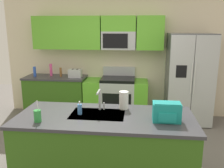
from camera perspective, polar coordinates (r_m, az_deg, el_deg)
ground_plane at (r=3.84m, az=-1.24°, el=-17.57°), size 9.00×9.00×0.00m
kitchen_wall_unit at (r=5.40m, az=0.10°, el=8.07°), size 5.20×0.43×2.60m
back_counter at (r=5.60m, az=-13.05°, el=-2.75°), size 1.35×0.63×0.90m
range_oven at (r=5.31m, az=0.99°, el=-3.36°), size 1.36×0.61×1.10m
refrigerator at (r=5.21m, az=17.74°, el=1.12°), size 0.90×0.76×1.85m
island_counter at (r=3.20m, az=-1.66°, el=-15.01°), size 2.21×0.95×0.90m
toaster at (r=5.29m, az=-8.74°, el=2.52°), size 0.28×0.16×0.18m
pepper_mill at (r=5.43m, az=-12.06°, el=2.77°), size 0.05×0.05×0.20m
bottle_blue at (r=5.59m, az=-17.86°, el=2.81°), size 0.06×0.06×0.22m
bottle_pink at (r=5.56m, az=-14.27°, el=3.27°), size 0.06×0.06×0.27m
sink_faucet at (r=3.15m, az=-2.94°, el=-3.37°), size 0.08×0.21×0.28m
drink_cup_green at (r=2.94m, az=-17.25°, el=-7.23°), size 0.08×0.08×0.26m
soap_dispenser at (r=3.07m, az=-7.66°, el=-5.90°), size 0.06×0.06×0.17m
paper_towel_roll at (r=3.23m, az=2.81°, el=-3.85°), size 0.12×0.12×0.24m
backpack at (r=2.88m, az=12.82°, el=-6.39°), size 0.32×0.22×0.23m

